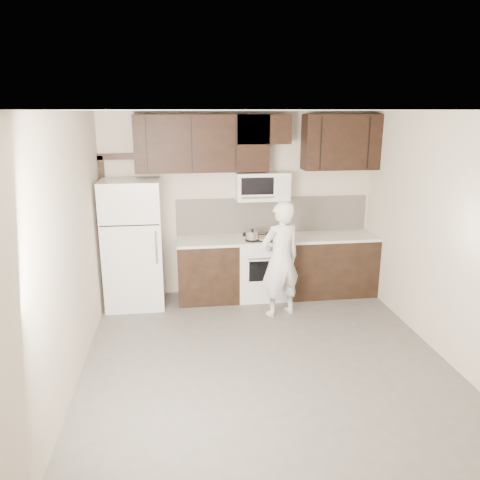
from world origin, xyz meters
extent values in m
plane|color=#585552|center=(0.00, 0.00, 0.00)|extent=(4.50, 4.50, 0.00)
plane|color=beige|center=(0.00, 2.25, 1.35)|extent=(4.00, 0.00, 4.00)
plane|color=white|center=(0.00, 0.00, 2.70)|extent=(4.50, 4.50, 0.00)
cube|color=black|center=(-0.52, 1.94, 0.43)|extent=(0.87, 0.62, 0.87)
cube|color=black|center=(1.34, 1.94, 0.43)|extent=(1.32, 0.62, 0.87)
cube|color=silver|center=(-0.52, 1.94, 0.89)|extent=(0.87, 0.64, 0.04)
cube|color=silver|center=(1.34, 1.94, 0.89)|extent=(1.32, 0.64, 0.04)
cube|color=white|center=(0.30, 1.94, 0.45)|extent=(0.76, 0.62, 0.89)
cube|color=white|center=(0.30, 1.94, 0.90)|extent=(0.76, 0.62, 0.02)
cube|color=black|center=(0.30, 1.63, 0.50)|extent=(0.50, 0.01, 0.30)
cylinder|color=silver|center=(0.30, 1.60, 0.70)|extent=(0.55, 0.02, 0.02)
cylinder|color=black|center=(0.12, 1.79, 0.93)|extent=(0.20, 0.20, 0.03)
cylinder|color=black|center=(0.48, 1.79, 0.93)|extent=(0.20, 0.20, 0.03)
cylinder|color=black|center=(0.12, 2.09, 0.93)|extent=(0.20, 0.20, 0.03)
cylinder|color=black|center=(0.48, 2.09, 0.93)|extent=(0.20, 0.20, 0.03)
cube|color=beige|center=(0.50, 2.24, 1.18)|extent=(2.90, 0.02, 0.54)
cube|color=black|center=(-0.55, 2.08, 2.26)|extent=(1.85, 0.35, 0.78)
cube|color=black|center=(1.45, 2.08, 2.26)|extent=(1.10, 0.35, 0.78)
cube|color=black|center=(0.30, 2.08, 2.45)|extent=(0.76, 0.35, 0.40)
cube|color=white|center=(0.30, 2.06, 1.65)|extent=(0.76, 0.38, 0.40)
cube|color=black|center=(0.20, 1.86, 1.68)|extent=(0.46, 0.01, 0.24)
cube|color=silver|center=(0.56, 1.86, 1.68)|extent=(0.18, 0.01, 0.24)
cylinder|color=silver|center=(0.20, 1.84, 1.52)|extent=(0.46, 0.02, 0.02)
cube|color=white|center=(-1.55, 1.89, 0.90)|extent=(0.80, 0.72, 1.80)
cube|color=black|center=(-1.55, 1.53, 1.25)|extent=(0.77, 0.01, 0.02)
cylinder|color=silver|center=(-1.22, 1.50, 0.95)|extent=(0.03, 0.03, 0.45)
cube|color=black|center=(-1.96, 2.21, 1.05)|extent=(0.08, 0.08, 2.10)
cube|color=black|center=(-1.75, 2.21, 2.08)|extent=(0.50, 0.08, 0.08)
cylinder|color=silver|center=(0.12, 1.79, 0.98)|extent=(0.19, 0.19, 0.14)
sphere|color=black|center=(0.12, 1.79, 1.07)|extent=(0.04, 0.04, 0.04)
cylinder|color=black|center=(0.26, 1.78, 1.00)|extent=(0.18, 0.03, 0.02)
cube|color=black|center=(0.32, 1.81, 0.92)|extent=(0.41, 0.33, 0.02)
cylinder|color=beige|center=(0.32, 1.81, 0.94)|extent=(0.28, 0.28, 0.02)
imported|color=white|center=(0.42, 1.26, 0.79)|extent=(0.67, 0.55, 1.58)
camera|label=1|loc=(-0.91, -4.54, 2.69)|focal=35.00mm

